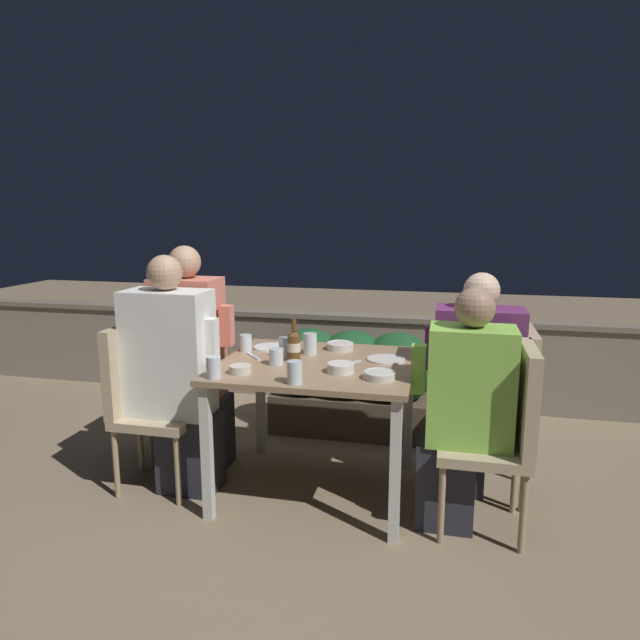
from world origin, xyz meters
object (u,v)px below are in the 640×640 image
(person_green_blouse, at_px, (462,410))
(person_purple_stripe, at_px, (470,385))
(chair_right_near, at_px, (506,425))
(beer_bottle, at_px, (294,345))
(chair_left_near, at_px, (143,393))
(chair_left_far, at_px, (164,377))
(chair_right_far, at_px, (509,399))
(person_white_polo, at_px, (175,376))
(person_coral_top, at_px, (193,358))

(person_green_blouse, bearing_deg, person_purple_stripe, 82.97)
(chair_right_near, bearing_deg, beer_bottle, 170.18)
(beer_bottle, bearing_deg, chair_left_near, -170.34)
(chair_left_far, bearing_deg, chair_right_far, 0.94)
(person_purple_stripe, distance_m, beer_bottle, 0.99)
(person_white_polo, bearing_deg, person_green_blouse, -1.78)
(beer_bottle, bearing_deg, chair_right_far, 9.68)
(chair_left_far, xyz_separation_m, chair_right_near, (1.98, -0.35, 0.00))
(chair_right_near, xyz_separation_m, person_green_blouse, (-0.20, -0.00, 0.06))
(chair_right_far, bearing_deg, chair_left_near, -170.33)
(person_white_polo, bearing_deg, chair_left_near, 180.00)
(chair_left_far, xyz_separation_m, person_green_blouse, (1.77, -0.35, 0.06))
(chair_right_far, bearing_deg, person_green_blouse, -123.00)
(person_coral_top, height_order, chair_right_far, person_coral_top)
(person_white_polo, height_order, person_purple_stripe, person_white_polo)
(person_white_polo, xyz_separation_m, person_coral_top, (-0.03, 0.31, 0.02))
(person_white_polo, relative_size, chair_left_far, 1.42)
(person_coral_top, bearing_deg, person_green_blouse, -12.69)
(beer_bottle, bearing_deg, person_green_blouse, -12.00)
(chair_left_far, bearing_deg, person_purple_stripe, 1.05)
(person_white_polo, xyz_separation_m, chair_right_near, (1.74, -0.05, -0.11))
(chair_right_near, distance_m, person_green_blouse, 0.21)
(chair_left_near, height_order, chair_right_far, same)
(chair_left_near, distance_m, beer_bottle, 0.90)
(chair_left_far, height_order, beer_bottle, beer_bottle)
(person_purple_stripe, bearing_deg, chair_left_far, -178.95)
(chair_left_near, distance_m, chair_right_near, 1.94)
(chair_left_near, relative_size, chair_left_far, 1.00)
(person_coral_top, distance_m, person_purple_stripe, 1.62)
(chair_left_near, relative_size, person_white_polo, 0.71)
(person_coral_top, bearing_deg, chair_left_far, 180.00)
(chair_left_near, relative_size, chair_right_far, 1.00)
(chair_left_far, distance_m, person_purple_stripe, 1.82)
(person_white_polo, relative_size, person_green_blouse, 1.10)
(chair_right_near, distance_m, person_purple_stripe, 0.42)
(chair_right_far, relative_size, beer_bottle, 4.05)
(person_green_blouse, bearing_deg, person_white_polo, 178.22)
(chair_left_near, relative_size, person_coral_top, 0.69)
(chair_left_far, bearing_deg, person_green_blouse, -11.30)
(person_coral_top, relative_size, chair_right_near, 1.45)
(person_white_polo, distance_m, chair_right_far, 1.82)
(person_purple_stripe, bearing_deg, person_coral_top, -178.82)
(chair_left_near, relative_size, person_purple_stripe, 0.76)
(chair_left_near, relative_size, beer_bottle, 4.05)
(chair_left_far, bearing_deg, chair_left_near, -83.90)
(person_green_blouse, bearing_deg, chair_left_far, 168.70)
(person_white_polo, height_order, chair_right_near, person_white_polo)
(chair_left_far, xyz_separation_m, chair_right_far, (2.02, 0.03, 0.00))
(person_white_polo, relative_size, beer_bottle, 5.73)
(chair_right_far, bearing_deg, chair_right_near, -96.88)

